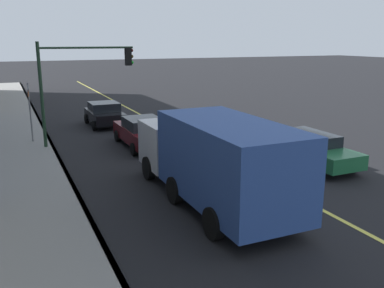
# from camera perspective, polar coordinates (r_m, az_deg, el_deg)

# --- Properties ---
(ground) EXTENTS (200.00, 200.00, 0.00)m
(ground) POSITION_cam_1_polar(r_m,az_deg,el_deg) (19.35, 4.14, -1.86)
(ground) COLOR black
(sidewalk_slab) EXTENTS (80.00, 2.73, 0.15)m
(sidewalk_slab) POSITION_cam_1_polar(r_m,az_deg,el_deg) (17.19, -20.79, -4.54)
(sidewalk_slab) COLOR gray
(sidewalk_slab) RESTS_ON ground
(curb_edge) EXTENTS (80.00, 0.16, 0.15)m
(curb_edge) POSITION_cam_1_polar(r_m,az_deg,el_deg) (17.29, -16.54, -4.10)
(curb_edge) COLOR slate
(curb_edge) RESTS_ON ground
(lane_stripe_center) EXTENTS (80.00, 0.16, 0.01)m
(lane_stripe_center) POSITION_cam_1_polar(r_m,az_deg,el_deg) (19.34, 4.14, -1.85)
(lane_stripe_center) COLOR #D8CC4C
(lane_stripe_center) RESTS_ON ground
(car_maroon) EXTENTS (4.64, 2.01, 1.49)m
(car_maroon) POSITION_cam_1_polar(r_m,az_deg,el_deg) (21.27, -6.70, 1.66)
(car_maroon) COLOR #591116
(car_maroon) RESTS_ON ground
(car_black) EXTENTS (3.83, 2.05, 1.45)m
(car_black) POSITION_cam_1_polar(r_m,az_deg,el_deg) (26.99, -11.74, 4.03)
(car_black) COLOR black
(car_black) RESTS_ON ground
(car_green) EXTENTS (4.78, 1.93, 1.37)m
(car_green) POSITION_cam_1_polar(r_m,az_deg,el_deg) (18.83, 15.61, -0.50)
(car_green) COLOR #1E6038
(car_green) RESTS_ON ground
(truck_blue) EXTENTS (8.05, 2.68, 2.89)m
(truck_blue) POSITION_cam_1_polar(r_m,az_deg,el_deg) (13.62, 3.07, -1.83)
(truck_blue) COLOR silver
(truck_blue) RESTS_ON ground
(traffic_light_mast) EXTENTS (0.28, 4.67, 5.18)m
(traffic_light_mast) POSITION_cam_1_polar(r_m,az_deg,el_deg) (21.59, -14.88, 9.10)
(traffic_light_mast) COLOR #1E3823
(traffic_light_mast) RESTS_ON ground
(street_sign_post) EXTENTS (0.60, 0.08, 3.17)m
(street_sign_post) POSITION_cam_1_polar(r_m,az_deg,el_deg) (23.02, -21.10, 4.50)
(street_sign_post) COLOR slate
(street_sign_post) RESTS_ON ground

